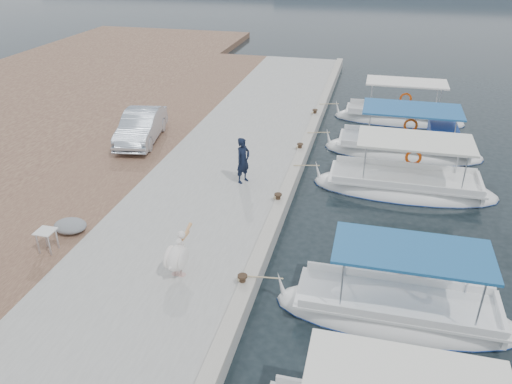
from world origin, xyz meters
TOP-DOWN VIEW (x-y plane):
  - ground at (0.00, 0.00)m, footprint 400.00×400.00m
  - concrete_quay at (-3.00, 5.00)m, footprint 6.00×40.00m
  - quay_curb at (-0.22, 5.00)m, footprint 0.44×40.00m
  - cobblestone_strip at (-8.00, 5.00)m, footprint 4.00×40.00m
  - fishing_caique_b at (3.88, -3.28)m, footprint 6.58×2.13m
  - fishing_caique_c at (4.23, 4.50)m, footprint 7.28×2.52m
  - fishing_caique_d at (4.34, 8.44)m, footprint 7.30×2.62m
  - fishing_caique_e at (4.10, 13.07)m, footprint 7.02×2.17m
  - mooring_bollards at (-0.35, 1.50)m, footprint 0.28×20.28m
  - pelican at (-2.27, -3.48)m, footprint 0.57×1.58m
  - fisherman at (-2.02, 2.81)m, footprint 0.70×0.80m
  - parked_car at (-7.79, 5.87)m, footprint 2.26×4.58m
  - tarp_bundle at (-6.62, -2.10)m, footprint 1.10×0.90m
  - folding_table at (-6.63, -3.30)m, footprint 0.55×0.55m

SIDE VIEW (x-z plane):
  - ground at x=0.00m, z-range 0.00..0.00m
  - fishing_caique_c at x=4.23m, z-range -1.29..1.54m
  - fishing_caique_e at x=4.10m, z-range -1.29..1.54m
  - fishing_caique_b at x=3.88m, z-range -1.29..1.54m
  - fishing_caique_d at x=4.34m, z-range -1.23..1.60m
  - concrete_quay at x=-3.00m, z-range 0.00..0.50m
  - cobblestone_strip at x=-8.00m, z-range 0.00..0.50m
  - quay_curb at x=-0.22m, z-range 0.50..0.62m
  - mooring_bollards at x=-0.35m, z-range 0.53..0.86m
  - tarp_bundle at x=-6.62m, z-range 0.50..0.90m
  - folding_table at x=-6.63m, z-range 0.66..1.39m
  - pelican at x=-2.27m, z-range 0.52..1.75m
  - parked_car at x=-7.79m, z-range 0.50..1.94m
  - fisherman at x=-2.02m, z-range 0.50..2.33m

